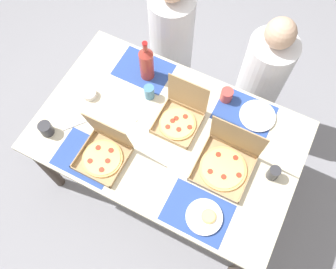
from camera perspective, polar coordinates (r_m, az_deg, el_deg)
The scene contains 21 objects.
ground_plane at distance 2.85m, azimuth 0.00°, elevation -6.51°, with size 6.00×6.00×0.00m, color gray.
dining_table at distance 2.23m, azimuth 0.00°, elevation -1.13°, with size 1.58×0.99×0.77m.
placemat_near_left at distance 2.13m, azimuth -12.90°, elevation -3.60°, with size 0.36×0.26×0.00m, color #2D4C9E.
placemat_near_right at distance 1.99m, azimuth 4.74°, elevation -12.38°, with size 0.36×0.26×0.00m, color #2D4C9E.
placemat_far_left at distance 2.38m, azimuth -3.94°, elevation 10.35°, with size 0.36×0.26×0.00m, color #2D4C9E.
placemat_far_right at distance 2.25m, azimuth 12.19°, elevation 3.42°, with size 0.36×0.26×0.00m, color #2D4C9E.
pizza_box_corner_right at distance 2.04m, azimuth 9.32°, elevation -4.34°, with size 0.31×0.31×0.34m.
pizza_box_edge_far at distance 2.07m, azimuth -10.29°, elevation -2.85°, with size 0.27×0.27×0.30m.
pizza_box_corner_left at distance 2.14m, azimuth 1.88°, elevation 2.78°, with size 0.26×0.26×0.29m.
plate_middle at distance 1.98m, azimuth 5.89°, elevation -13.02°, with size 0.20×0.20×0.03m.
plate_near_right at distance 2.25m, azimuth 14.16°, elevation 2.89°, with size 0.22×0.22×0.02m.
soda_bottle at distance 2.24m, azimuth -3.47°, elevation 11.40°, with size 0.09×0.09×0.32m.
cup_clear_left at distance 2.23m, azimuth -19.00°, elevation 0.87°, with size 0.08×0.08×0.09m, color #333338.
cup_spare at distance 2.22m, azimuth -3.03°, elevation 6.83°, with size 0.06×0.06×0.10m, color teal.
cup_red at distance 2.08m, azimuth 16.58°, elevation -5.96°, with size 0.07×0.07×0.09m, color #333338.
cup_clear_right at distance 2.24m, azimuth 9.40°, elevation 6.26°, with size 0.08×0.08×0.09m, color #BF4742.
condiment_bowl at distance 2.30m, azimuth -12.51°, elevation 6.33°, with size 0.09×0.09×0.04m, color white.
fork_by_near_left at distance 2.23m, azimuth -14.32°, elevation 1.64°, with size 0.19×0.02×0.01m, color #B7B7BC.
fork_by_far_right at distance 2.21m, azimuth -7.05°, elevation 3.37°, with size 0.19×0.02×0.01m, color #B7B7BC.
diner_left_seat at distance 2.77m, azimuth 0.54°, elevation 13.91°, with size 0.32×0.32×1.21m.
diner_right_seat at distance 2.68m, azimuth 14.40°, elevation 7.79°, with size 0.32×0.32×1.17m.
Camera 1 is at (0.41, -0.80, 2.70)m, focal length 37.94 mm.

